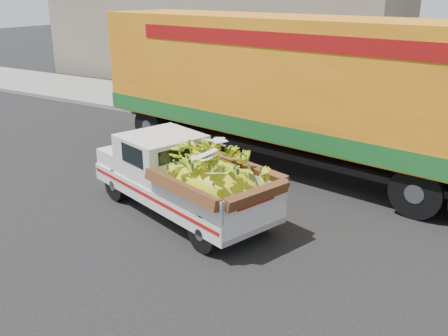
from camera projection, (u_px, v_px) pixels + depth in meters
The scene contains 6 objects.
ground at pixel (176, 208), 10.69m from camera, with size 100.00×100.00×0.00m, color black.
curb at pixel (296, 136), 15.59m from camera, with size 60.00×0.25×0.15m, color gray.
sidewalk at pixel (321, 122), 17.26m from camera, with size 60.00×4.00×0.14m, color gray.
building_left at pixel (219, 30), 25.15m from camera, with size 18.00×6.00×5.00m, color gray.
pickup_truck at pixel (191, 180), 9.93m from camera, with size 4.66×2.81×1.54m.
semi_trailer at pixel (301, 87), 12.38m from camera, with size 12.06×4.17×3.80m.
Camera 1 is at (6.07, -7.73, 4.41)m, focal length 40.00 mm.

